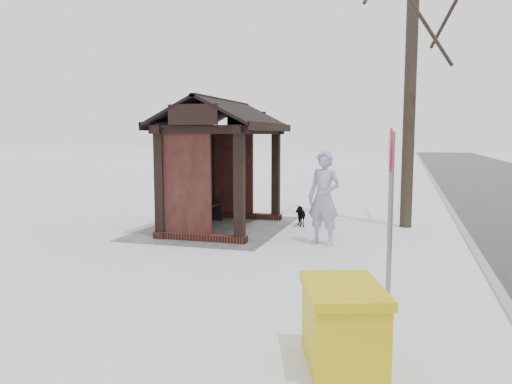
# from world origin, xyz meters

# --- Properties ---
(ground) EXTENTS (120.00, 120.00, 0.00)m
(ground) POSITION_xyz_m (0.00, 0.00, 0.00)
(ground) COLOR white
(ground) RESTS_ON ground
(kerb) EXTENTS (120.00, 0.15, 0.06)m
(kerb) POSITION_xyz_m (0.00, 5.50, 0.01)
(kerb) COLOR gray
(kerb) RESTS_ON ground
(trampled_patch) EXTENTS (4.20, 3.20, 0.02)m
(trampled_patch) POSITION_xyz_m (0.00, -0.20, 0.01)
(trampled_patch) COLOR gray
(trampled_patch) RESTS_ON ground
(bus_shelter) EXTENTS (3.60, 2.40, 3.09)m
(bus_shelter) POSITION_xyz_m (0.00, -0.16, 2.17)
(bus_shelter) COLOR #371A14
(bus_shelter) RESTS_ON ground
(pedestrian) EXTENTS (0.68, 0.82, 1.94)m
(pedestrian) POSITION_xyz_m (1.09, 2.58, 0.97)
(pedestrian) COLOR #9E98B2
(pedestrian) RESTS_ON ground
(dog) EXTENTS (0.72, 0.53, 0.55)m
(dog) POSITION_xyz_m (-0.89, 1.66, 0.28)
(dog) COLOR black
(dog) RESTS_ON ground
(grit_bin) EXTENTS (1.23, 1.02, 0.81)m
(grit_bin) POSITION_xyz_m (6.47, 3.62, 0.41)
(grit_bin) COLOR #C4A70B
(grit_bin) RESTS_ON ground
(road_sign) EXTENTS (0.60, 0.10, 2.34)m
(road_sign) POSITION_xyz_m (4.12, 3.96, 1.69)
(road_sign) COLOR slate
(road_sign) RESTS_ON ground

